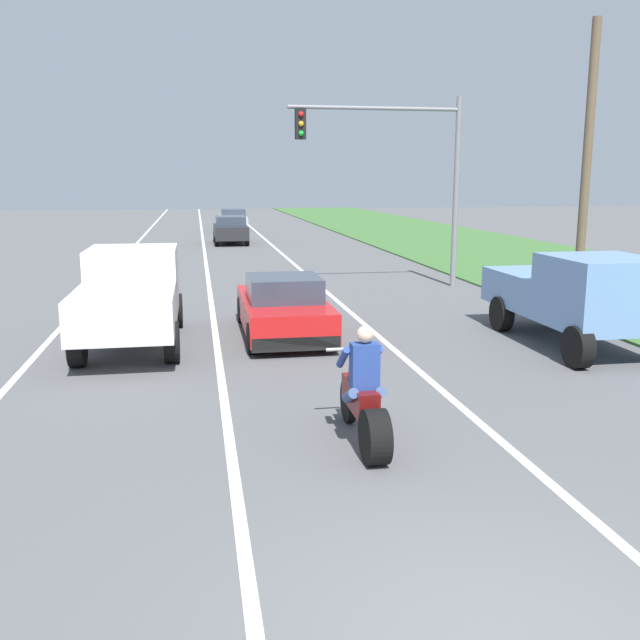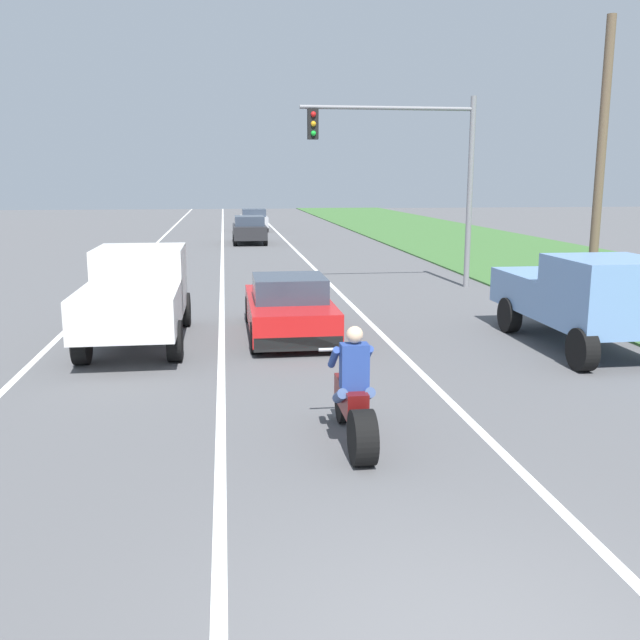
# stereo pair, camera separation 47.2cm
# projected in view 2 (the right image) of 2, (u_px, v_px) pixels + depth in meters

# --- Properties ---
(lane_stripe_left_solid) EXTENTS (0.14, 120.00, 0.01)m
(lane_stripe_left_solid) POSITION_uv_depth(u_px,v_px,m) (116.00, 282.00, 23.80)
(lane_stripe_left_solid) COLOR white
(lane_stripe_left_solid) RESTS_ON ground
(lane_stripe_right_solid) EXTENTS (0.14, 120.00, 0.01)m
(lane_stripe_right_solid) POSITION_uv_depth(u_px,v_px,m) (324.00, 278.00, 24.75)
(lane_stripe_right_solid) COLOR white
(lane_stripe_right_solid) RESTS_ON ground
(lane_stripe_centre_dashed) EXTENTS (0.14, 120.00, 0.01)m
(lane_stripe_centre_dashed) POSITION_uv_depth(u_px,v_px,m) (222.00, 280.00, 24.28)
(lane_stripe_centre_dashed) COLOR white
(lane_stripe_centre_dashed) RESTS_ON ground
(grass_verge_right) EXTENTS (10.00, 120.00, 0.06)m
(grass_verge_right) POSITION_uv_depth(u_px,v_px,m) (592.00, 273.00, 26.09)
(grass_verge_right) COLOR #3D6B33
(grass_verge_right) RESTS_ON ground
(motorcycle_with_rider) EXTENTS (0.70, 2.21, 1.62)m
(motorcycle_with_rider) POSITION_uv_depth(u_px,v_px,m) (354.00, 403.00, 9.10)
(motorcycle_with_rider) COLOR black
(motorcycle_with_rider) RESTS_ON ground
(sports_car_red) EXTENTS (1.84, 4.30, 1.37)m
(sports_car_red) POSITION_uv_depth(u_px,v_px,m) (289.00, 308.00, 15.62)
(sports_car_red) COLOR red
(sports_car_red) RESTS_ON ground
(pickup_truck_left_lane_white) EXTENTS (2.02, 4.80, 1.98)m
(pickup_truck_left_lane_white) POSITION_uv_depth(u_px,v_px,m) (137.00, 292.00, 14.77)
(pickup_truck_left_lane_white) COLOR silver
(pickup_truck_left_lane_white) RESTS_ON ground
(pickup_truck_right_shoulder_light_blue) EXTENTS (2.02, 4.80, 1.98)m
(pickup_truck_right_shoulder_light_blue) POSITION_uv_depth(u_px,v_px,m) (583.00, 295.00, 14.43)
(pickup_truck_right_shoulder_light_blue) COLOR #6B93C6
(pickup_truck_right_shoulder_light_blue) RESTS_ON ground
(traffic_light_mast_near) EXTENTS (5.54, 0.34, 6.00)m
(traffic_light_mast_near) POSITION_uv_depth(u_px,v_px,m) (417.00, 160.00, 21.81)
(traffic_light_mast_near) COLOR gray
(traffic_light_mast_near) RESTS_ON ground
(utility_pole_roadside) EXTENTS (0.24, 0.24, 7.53)m
(utility_pole_roadside) POSITION_uv_depth(u_px,v_px,m) (600.00, 167.00, 18.26)
(utility_pole_roadside) COLOR brown
(utility_pole_roadside) RESTS_ON ground
(distant_car_far_ahead) EXTENTS (1.80, 4.00, 1.50)m
(distant_car_far_ahead) POSITION_uv_depth(u_px,v_px,m) (249.00, 229.00, 38.11)
(distant_car_far_ahead) COLOR #262628
(distant_car_far_ahead) RESTS_ON ground
(distant_car_further_ahead) EXTENTS (1.80, 4.00, 1.50)m
(distant_car_further_ahead) POSITION_uv_depth(u_px,v_px,m) (254.00, 219.00, 47.39)
(distant_car_further_ahead) COLOR #B2B2B7
(distant_car_further_ahead) RESTS_ON ground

